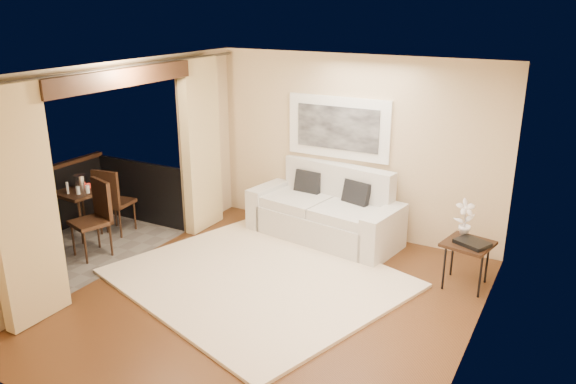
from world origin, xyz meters
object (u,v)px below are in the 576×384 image
Objects in this scene: side_table at (468,247)px; bistro_table at (80,196)px; sofa at (327,213)px; balcony_chair_far at (111,197)px; ice_bucket at (80,181)px; orchid at (465,218)px; balcony_chair_near at (96,212)px.

side_table is 0.90× the size of bistro_table.
sofa is 2.29× the size of balcony_chair_far.
sofa is 3.77m from ice_bucket.
side_table is (2.18, -0.57, 0.15)m from sofa.
ice_bucket is (-5.47, -1.19, -0.02)m from orchid.
sofa is at bearing -160.89° from balcony_chair_far.
sofa is 3.72m from bistro_table.
side_table is 5.67m from ice_bucket.
ice_bucket is at bearing 5.63° from balcony_chair_far.
ice_bucket is (-0.10, 0.12, 0.18)m from bistro_table.
sofa reaches higher than balcony_chair_near.
balcony_chair_far is 0.97× the size of balcony_chair_near.
bistro_table is 0.80m from balcony_chair_near.
ice_bucket is (-5.57, -1.01, 0.28)m from side_table.
ice_bucket reaches higher than bistro_table.
sofa is 3.31m from balcony_chair_near.
sofa is 3.36× the size of bistro_table.
sofa is at bearing 27.40° from bistro_table.
balcony_chair_near is at bearing -132.51° from sofa.
bistro_table is 0.68× the size of balcony_chair_far.
bistro_table is at bearing 23.66° from balcony_chair_far.
balcony_chair_far is (-5.08, -0.90, 0.07)m from side_table.
sofa is 3.26m from balcony_chair_far.
balcony_chair_near is 0.97m from ice_bucket.
balcony_chair_far is 0.68m from balcony_chair_near.
ice_bucket is at bearing -169.68° from side_table.
balcony_chair_near is (-4.75, -1.49, 0.10)m from side_table.
balcony_chair_near is (0.33, -0.59, 0.02)m from balcony_chair_far.
sofa is at bearing 25.04° from ice_bucket.
ice_bucket is at bearing 166.48° from balcony_chair_near.
sofa is 2.25m from side_table.
balcony_chair_far is 5.20× the size of ice_bucket.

